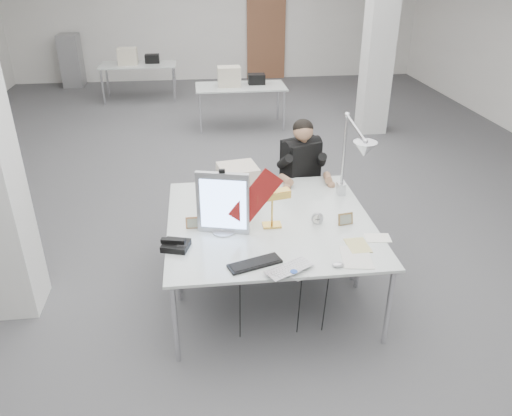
{
  "coord_description": "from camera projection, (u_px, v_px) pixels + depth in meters",
  "views": [
    {
      "loc": [
        -0.58,
        -5.91,
        2.87
      ],
      "look_at": [
        -0.12,
        -2.0,
        0.86
      ],
      "focal_mm": 35.0,
      "sensor_mm": 36.0,
      "label": 1
    }
  ],
  "objects": [
    {
      "name": "desk_main",
      "position": [
        278.0,
        248.0,
        4.04
      ],
      "size": [
        1.8,
        0.9,
        0.02
      ],
      "primitive_type": "cube",
      "color": "silver",
      "rests_on": "room_shell"
    },
    {
      "name": "bankers_lamp",
      "position": [
        272.0,
        208.0,
        4.26
      ],
      "size": [
        0.32,
        0.18,
        0.35
      ],
      "primitive_type": null,
      "rotation": [
        0.0,
        0.0,
        0.21
      ],
      "color": "gold",
      "rests_on": "desk_main"
    },
    {
      "name": "keyboard",
      "position": [
        255.0,
        264.0,
        3.79
      ],
      "size": [
        0.44,
        0.26,
        0.02
      ],
      "primitive_type": "cube",
      "rotation": [
        0.0,
        0.0,
        0.33
      ],
      "color": "black",
      "rests_on": "desk_main"
    },
    {
      "name": "desk_clock",
      "position": [
        317.0,
        218.0,
        4.36
      ],
      "size": [
        0.11,
        0.06,
        0.1
      ],
      "primitive_type": "cylinder",
      "rotation": [
        1.57,
        0.0,
        -0.28
      ],
      "color": "#A3A2A7",
      "rests_on": "desk_main"
    },
    {
      "name": "mouse",
      "position": [
        338.0,
        265.0,
        3.77
      ],
      "size": [
        0.09,
        0.06,
        0.04
      ],
      "primitive_type": "ellipsoid",
      "rotation": [
        0.0,
        0.0,
        0.06
      ],
      "color": "silver",
      "rests_on": "desk_main"
    },
    {
      "name": "filing_cabinet",
      "position": [
        71.0,
        60.0,
        11.82
      ],
      "size": [
        0.45,
        0.55,
        1.2
      ],
      "primitive_type": "cube",
      "color": "gray",
      "rests_on": "room_shell"
    },
    {
      "name": "office_chair",
      "position": [
        299.0,
        192.0,
        5.57
      ],
      "size": [
        0.63,
        0.63,
        0.98
      ],
      "primitive_type": null,
      "rotation": [
        0.0,
        0.0,
        0.4
      ],
      "color": "black",
      "rests_on": "room_shell"
    },
    {
      "name": "bg_desk_a",
      "position": [
        241.0,
        86.0,
        8.92
      ],
      "size": [
        1.6,
        0.8,
        0.02
      ],
      "primitive_type": "cube",
      "color": "silver",
      "rests_on": "room_shell"
    },
    {
      "name": "room_shell",
      "position": [
        248.0,
        64.0,
        5.94
      ],
      "size": [
        10.04,
        14.04,
        3.24
      ],
      "color": "#49494C",
      "rests_on": "ground"
    },
    {
      "name": "desk_phone",
      "position": [
        176.0,
        246.0,
        4.0
      ],
      "size": [
        0.25,
        0.24,
        0.05
      ],
      "primitive_type": "cube",
      "rotation": [
        0.0,
        0.0,
        -0.29
      ],
      "color": "black",
      "rests_on": "desk_main"
    },
    {
      "name": "architect_lamp",
      "position": [
        352.0,
        162.0,
        4.49
      ],
      "size": [
        0.31,
        0.71,
        0.88
      ],
      "primitive_type": null,
      "rotation": [
        0.0,
        0.0,
        -0.12
      ],
      "color": "silver",
      "rests_on": "desk_second"
    },
    {
      "name": "beige_monitor",
      "position": [
        238.0,
        182.0,
        4.76
      ],
      "size": [
        0.4,
        0.39,
        0.33
      ],
      "primitive_type": "cube",
      "rotation": [
        0.0,
        0.0,
        0.17
      ],
      "color": "beige",
      "rests_on": "desk_second"
    },
    {
      "name": "bg_desk_b",
      "position": [
        138.0,
        65.0,
        10.66
      ],
      "size": [
        1.6,
        0.8,
        0.02
      ],
      "primitive_type": "cube",
      "color": "silver",
      "rests_on": "room_shell"
    },
    {
      "name": "laptop",
      "position": [
        294.0,
        273.0,
        3.67
      ],
      "size": [
        0.44,
        0.39,
        0.03
      ],
      "primitive_type": "imported",
      "rotation": [
        0.0,
        0.0,
        0.51
      ],
      "color": "#B1B1B6",
      "rests_on": "desk_main"
    },
    {
      "name": "seated_person",
      "position": [
        302.0,
        160.0,
        5.34
      ],
      "size": [
        0.62,
        0.68,
        0.83
      ],
      "primitive_type": null,
      "rotation": [
        0.0,
        0.0,
        0.4
      ],
      "color": "black",
      "rests_on": "office_chair"
    },
    {
      "name": "pennant",
      "position": [
        256.0,
        198.0,
        4.09
      ],
      "size": [
        0.47,
        0.09,
        0.51
      ],
      "primitive_type": "cube",
      "rotation": [
        0.0,
        -0.87,
        0.16
      ],
      "color": "maroon",
      "rests_on": "monitor"
    },
    {
      "name": "desk_second",
      "position": [
        263.0,
        199.0,
        4.84
      ],
      "size": [
        1.8,
        0.9,
        0.02
      ],
      "primitive_type": "cube",
      "color": "silver",
      "rests_on": "room_shell"
    },
    {
      "name": "paper_stack_c",
      "position": [
        378.0,
        238.0,
        4.15
      ],
      "size": [
        0.22,
        0.17,
        0.01
      ],
      "primitive_type": "cube",
      "rotation": [
        0.0,
        0.0,
        -0.12
      ],
      "color": "white",
      "rests_on": "desk_main"
    },
    {
      "name": "paper_stack_a",
      "position": [
        356.0,
        257.0,
        3.89
      ],
      "size": [
        0.27,
        0.36,
        0.01
      ],
      "primitive_type": "cube",
      "rotation": [
        0.0,
        0.0,
        -0.14
      ],
      "color": "silver",
      "rests_on": "desk_main"
    },
    {
      "name": "picture_frame_left",
      "position": [
        193.0,
        223.0,
        4.29
      ],
      "size": [
        0.13,
        0.03,
        0.1
      ],
      "primitive_type": "cube",
      "rotation": [
        -0.21,
        0.0,
        0.0
      ],
      "color": "#B87C4F",
      "rests_on": "desk_main"
    },
    {
      "name": "picture_frame_right",
      "position": [
        345.0,
        219.0,
        4.34
      ],
      "size": [
        0.14,
        0.06,
        0.11
      ],
      "primitive_type": "cube",
      "rotation": [
        -0.21,
        0.0,
        0.17
      ],
      "color": "olive",
      "rests_on": "desk_main"
    },
    {
      "name": "monitor",
      "position": [
        223.0,
        203.0,
        4.12
      ],
      "size": [
        0.44,
        0.15,
        0.55
      ],
      "primitive_type": "cube",
      "rotation": [
        0.0,
        0.0,
        -0.26
      ],
      "color": "#A2A3A7",
      "rests_on": "desk_main"
    },
    {
      "name": "paper_stack_b",
      "position": [
        358.0,
        245.0,
        4.04
      ],
      "size": [
        0.18,
        0.24,
        0.01
      ],
      "primitive_type": "cube",
      "rotation": [
        0.0,
        0.0,
        0.03
      ],
      "color": "#D5C87F",
      "rests_on": "desk_main"
    }
  ]
}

